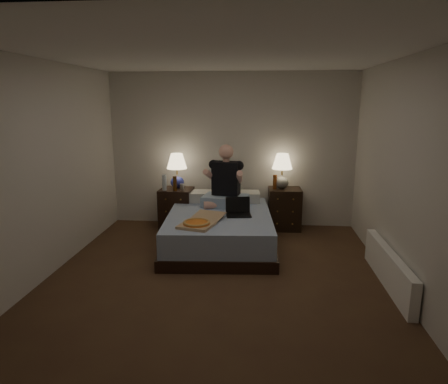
# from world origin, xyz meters

# --- Properties ---
(floor) EXTENTS (4.00, 4.50, 0.00)m
(floor) POSITION_xyz_m (0.00, 0.00, 0.00)
(floor) COLOR brown
(floor) RESTS_ON ground
(ceiling) EXTENTS (4.00, 4.50, 0.00)m
(ceiling) POSITION_xyz_m (0.00, 0.00, 2.50)
(ceiling) COLOR white
(ceiling) RESTS_ON ground
(wall_back) EXTENTS (4.00, 0.00, 2.50)m
(wall_back) POSITION_xyz_m (0.00, 2.25, 1.25)
(wall_back) COLOR beige
(wall_back) RESTS_ON ground
(wall_front) EXTENTS (4.00, 0.00, 2.50)m
(wall_front) POSITION_xyz_m (0.00, -2.25, 1.25)
(wall_front) COLOR beige
(wall_front) RESTS_ON ground
(wall_left) EXTENTS (0.00, 4.50, 2.50)m
(wall_left) POSITION_xyz_m (-2.00, 0.00, 1.25)
(wall_left) COLOR beige
(wall_left) RESTS_ON ground
(wall_right) EXTENTS (0.00, 4.50, 2.50)m
(wall_right) POSITION_xyz_m (2.00, 0.00, 1.25)
(wall_right) COLOR beige
(wall_right) RESTS_ON ground
(bed) EXTENTS (1.57, 2.01, 0.48)m
(bed) POSITION_xyz_m (-0.09, 1.15, 0.24)
(bed) COLOR #5B7EB6
(bed) RESTS_ON floor
(nightstand_left) EXTENTS (0.52, 0.48, 0.66)m
(nightstand_left) POSITION_xyz_m (-0.86, 1.89, 0.33)
(nightstand_left) COLOR black
(nightstand_left) RESTS_ON floor
(nightstand_right) EXTENTS (0.53, 0.48, 0.67)m
(nightstand_right) POSITION_xyz_m (0.88, 2.05, 0.33)
(nightstand_right) COLOR black
(nightstand_right) RESTS_ON floor
(lamp_left) EXTENTS (0.32, 0.32, 0.56)m
(lamp_left) POSITION_xyz_m (-0.86, 1.97, 0.94)
(lamp_left) COLOR #293296
(lamp_left) RESTS_ON nightstand_left
(lamp_right) EXTENTS (0.39, 0.39, 0.56)m
(lamp_right) POSITION_xyz_m (0.82, 2.05, 0.95)
(lamp_right) COLOR gray
(lamp_right) RESTS_ON nightstand_right
(water_bottle) EXTENTS (0.07, 0.07, 0.25)m
(water_bottle) POSITION_xyz_m (-1.02, 1.77, 0.79)
(water_bottle) COLOR silver
(water_bottle) RESTS_ON nightstand_left
(soda_can) EXTENTS (0.07, 0.07, 0.10)m
(soda_can) POSITION_xyz_m (-0.75, 1.81, 0.71)
(soda_can) COLOR #ABABA7
(soda_can) RESTS_ON nightstand_left
(beer_bottle_left) EXTENTS (0.06, 0.06, 0.23)m
(beer_bottle_left) POSITION_xyz_m (-0.85, 1.75, 0.78)
(beer_bottle_left) COLOR #522E0B
(beer_bottle_left) RESTS_ON nightstand_left
(beer_bottle_right) EXTENTS (0.06, 0.06, 0.23)m
(beer_bottle_right) POSITION_xyz_m (0.71, 1.99, 0.78)
(beer_bottle_right) COLOR #622D0E
(beer_bottle_right) RESTS_ON nightstand_right
(person) EXTENTS (0.74, 0.62, 0.93)m
(person) POSITION_xyz_m (-0.04, 1.58, 0.94)
(person) COLOR black
(person) RESTS_ON bed
(laptop) EXTENTS (0.38, 0.33, 0.24)m
(laptop) POSITION_xyz_m (0.19, 1.06, 0.60)
(laptop) COLOR black
(laptop) RESTS_ON bed
(pizza_box) EXTENTS (0.59, 0.84, 0.08)m
(pizza_box) POSITION_xyz_m (-0.31, 0.52, 0.52)
(pizza_box) COLOR tan
(pizza_box) RESTS_ON bed
(radiator) EXTENTS (0.10, 1.60, 0.40)m
(radiator) POSITION_xyz_m (1.93, 0.06, 0.20)
(radiator) COLOR white
(radiator) RESTS_ON floor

